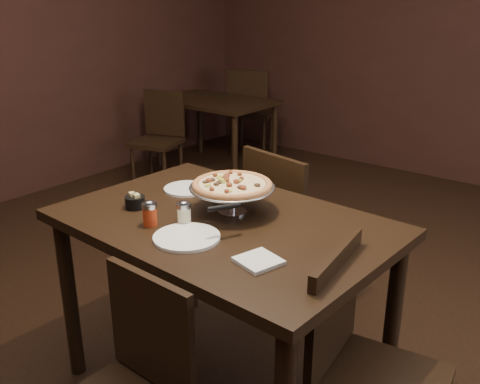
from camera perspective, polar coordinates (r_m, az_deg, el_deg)
The scene contains 15 objects.
room at distance 2.09m, azimuth 1.50°, elevation 12.31°, with size 6.04×7.04×2.84m.
dining_table at distance 2.22m, azimuth -1.82°, elevation -5.51°, with size 1.38×0.95×0.84m.
background_table at distance 5.45m, azimuth -2.65°, elevation 8.87°, with size 1.13×0.76×0.71m.
pizza_stand at distance 2.20m, azimuth -0.84°, elevation 0.74°, with size 0.36×0.36×0.15m.
parmesan_shaker at distance 2.12m, azimuth -6.00°, elevation -2.29°, with size 0.06×0.06×0.10m.
pepper_flake_shaker at distance 2.13m, azimuth -9.60°, elevation -2.29°, with size 0.06×0.06×0.10m.
packet_caddy at distance 2.32m, azimuth -11.15°, elevation -1.03°, with size 0.09×0.09×0.07m.
napkin_stack at distance 1.83m, azimuth 1.99°, elevation -7.36°, with size 0.13×0.13×0.01m, color silver.
plate_left at distance 2.51m, azimuth -5.69°, elevation 0.36°, with size 0.21×0.21×0.01m, color white.
plate_near at distance 2.01m, azimuth -5.71°, elevation -4.83°, with size 0.25×0.25×0.01m, color white.
serving_spatula at distance 1.97m, azimuth -1.74°, elevation -1.68°, with size 0.16×0.16×0.02m.
chair_far at distance 2.91m, azimuth 5.23°, elevation -3.69°, with size 0.52×0.52×0.94m.
chair_side at distance 1.99m, azimuth 12.92°, elevation -17.38°, with size 0.47×0.47×0.90m.
bg_chair_far at distance 5.91m, azimuth 1.11°, elevation 8.83°, with size 0.58×0.58×0.95m.
bg_chair_near at distance 5.04m, azimuth -8.59°, elevation 6.07°, with size 0.51×0.51×0.87m.
Camera 1 is at (1.31, -1.63, 1.69)m, focal length 40.00 mm.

